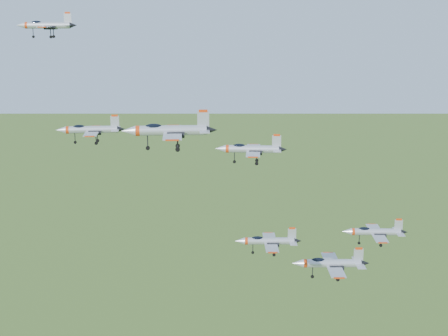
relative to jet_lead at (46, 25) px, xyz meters
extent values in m
cylinder|color=#A9ADB6|center=(0.32, -0.03, -0.03)|extent=(8.23, 2.01, 1.18)
cone|color=#A9ADB6|center=(-4.54, 0.47, -0.03)|extent=(1.74, 1.34, 1.18)
cone|color=black|center=(5.01, -0.52, -0.03)|extent=(1.36, 1.13, 1.00)
ellipsoid|color=black|center=(-1.66, 0.17, 0.42)|extent=(2.07, 1.05, 0.75)
cube|color=#A9ADB6|center=(0.24, -2.58, -0.25)|extent=(2.48, 4.18, 0.13)
cube|color=#A9ADB6|center=(0.76, 2.47, -0.25)|extent=(2.48, 4.18, 0.13)
cube|color=#A9ADB6|center=(4.02, -0.41, 1.20)|extent=(1.36, 0.25, 1.90)
cube|color=#BE340D|center=(4.02, -0.41, 2.19)|extent=(1.00, 0.23, 0.32)
cylinder|color=#A9ADB6|center=(8.65, -14.48, -16.85)|extent=(8.54, 1.46, 1.23)
cone|color=#A9ADB6|center=(3.54, -14.34, -16.85)|extent=(1.73, 1.27, 1.23)
cone|color=black|center=(13.56, -14.61, -16.85)|extent=(1.35, 1.08, 1.04)
ellipsoid|color=black|center=(6.57, -14.42, -16.38)|extent=(2.10, 0.94, 0.78)
cube|color=#A9ADB6|center=(8.76, -17.13, -17.08)|extent=(2.29, 4.22, 0.13)
cube|color=#A9ADB6|center=(8.91, -11.84, -17.08)|extent=(2.29, 4.22, 0.13)
cube|color=#A9ADB6|center=(12.52, -14.58, -15.57)|extent=(1.42, 0.15, 1.99)
cube|color=#BE340D|center=(12.52, -14.58, -14.53)|extent=(1.04, 0.16, 0.33)
cylinder|color=#A9ADB6|center=(21.32, -33.22, -13.85)|extent=(9.94, 1.90, 1.43)
cone|color=#A9ADB6|center=(15.40, -32.94, -13.85)|extent=(2.04, 1.52, 1.43)
cone|color=black|center=(27.03, -33.49, -13.85)|extent=(1.59, 1.29, 1.21)
ellipsoid|color=black|center=(18.91, -33.10, -13.31)|extent=(2.46, 1.14, 0.91)
cube|color=#A9ADB6|center=(21.39, -36.30, -14.12)|extent=(2.75, 4.95, 0.15)
cube|color=#A9ADB6|center=(21.69, -30.16, -14.12)|extent=(2.75, 4.95, 0.15)
cube|color=#A9ADB6|center=(25.82, -33.44, -12.37)|extent=(1.65, 0.21, 2.31)
cube|color=#BE340D|center=(25.82, -33.44, -11.16)|extent=(1.21, 0.21, 0.38)
cylinder|color=#A9ADB6|center=(37.52, -4.46, -23.03)|extent=(10.23, 3.22, 1.46)
cone|color=#A9ADB6|center=(31.53, -3.39, -23.03)|extent=(2.25, 1.80, 1.46)
cone|color=black|center=(43.29, -5.48, -23.03)|extent=(1.77, 1.50, 1.24)
ellipsoid|color=black|center=(35.08, -4.03, -22.47)|extent=(2.62, 1.47, 0.93)
cube|color=#A9ADB6|center=(37.19, -7.60, -23.31)|extent=(3.42, 5.33, 0.16)
cube|color=#A9ADB6|center=(38.30, -1.39, -23.31)|extent=(3.42, 5.33, 0.16)
cube|color=#A9ADB6|center=(42.07, -5.27, -21.51)|extent=(1.69, 0.43, 2.36)
cube|color=#BE340D|center=(42.07, -5.27, -20.27)|extent=(1.25, 0.37, 0.39)
cylinder|color=#A9ADB6|center=(37.02, -25.71, -33.68)|extent=(8.05, 2.03, 1.15)
cone|color=#A9ADB6|center=(32.27, -25.18, -33.68)|extent=(1.71, 1.32, 1.15)
cone|color=black|center=(41.60, -26.22, -33.68)|extent=(1.34, 1.11, 0.98)
ellipsoid|color=black|center=(35.09, -25.49, -33.25)|extent=(2.03, 1.04, 0.73)
cube|color=#A9ADB6|center=(36.93, -28.19, -33.90)|extent=(2.46, 4.10, 0.12)
cube|color=#A9ADB6|center=(37.48, -23.26, -33.90)|extent=(2.46, 4.10, 0.12)
cube|color=#A9ADB6|center=(40.64, -26.11, -32.49)|extent=(1.33, 0.25, 1.86)
cube|color=#BE340D|center=(40.64, -26.11, -31.51)|extent=(0.98, 0.23, 0.31)
cylinder|color=#A9ADB6|center=(49.90, -18.29, -41.22)|extent=(10.35, 2.60, 1.48)
cone|color=#A9ADB6|center=(43.79, -17.61, -41.22)|extent=(2.20, 1.70, 1.48)
cone|color=black|center=(55.78, -18.94, -41.22)|extent=(1.72, 1.43, 1.26)
ellipsoid|color=black|center=(47.41, -18.01, -40.66)|extent=(2.61, 1.33, 0.94)
cube|color=#A9ADB6|center=(49.77, -21.48, -41.50)|extent=(3.15, 5.27, 0.16)
cube|color=#A9ADB6|center=(50.47, -15.14, -41.50)|extent=(3.15, 5.27, 0.16)
cube|color=#A9ADB6|center=(54.54, -18.80, -39.68)|extent=(1.71, 0.32, 2.39)
cube|color=#BE340D|center=(54.54, -18.80, -38.43)|extent=(1.26, 0.30, 0.40)
cylinder|color=#A9ADB6|center=(61.56, -8.20, -39.36)|extent=(9.56, 2.72, 1.37)
cone|color=#A9ADB6|center=(55.94, -7.38, -39.36)|extent=(2.07, 1.63, 1.37)
cone|color=black|center=(66.97, -8.99, -39.36)|extent=(1.62, 1.36, 1.16)
ellipsoid|color=black|center=(59.27, -7.87, -38.84)|extent=(2.43, 1.31, 0.87)
cube|color=#A9ADB6|center=(61.34, -11.15, -39.62)|extent=(3.06, 4.93, 0.15)
cube|color=#A9ADB6|center=(62.20, -5.32, -39.62)|extent=(3.06, 4.93, 0.15)
cube|color=#A9ADB6|center=(65.83, -8.83, -37.94)|extent=(1.58, 0.35, 2.21)
cube|color=#BE340D|center=(65.83, -8.83, -36.78)|extent=(1.17, 0.31, 0.37)
camera|label=1|loc=(18.76, -119.09, 1.82)|focal=50.00mm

